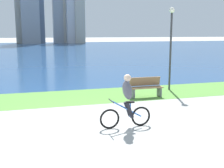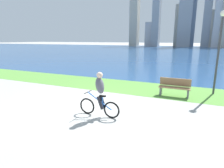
% 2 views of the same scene
% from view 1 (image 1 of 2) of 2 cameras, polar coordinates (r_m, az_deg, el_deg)
% --- Properties ---
extents(ground_plane, '(300.00, 300.00, 0.00)m').
position_cam_1_polar(ground_plane, '(9.75, -7.31, -7.23)').
color(ground_plane, '#9E9E99').
extents(grass_strip_bayside, '(120.00, 3.18, 0.01)m').
position_cam_1_polar(grass_strip_bayside, '(13.15, -9.72, -2.69)').
color(grass_strip_bayside, '#59933D').
rests_on(grass_strip_bayside, ground).
extents(bay_water_surface, '(300.00, 71.88, 0.00)m').
position_cam_1_polar(bay_water_surface, '(50.38, -14.65, 6.60)').
color(bay_water_surface, navy).
rests_on(bay_water_surface, ground).
extents(cyclist_lead, '(1.64, 0.52, 1.66)m').
position_cam_1_polar(cyclist_lead, '(8.82, 2.95, -3.42)').
color(cyclist_lead, black).
rests_on(cyclist_lead, ground).
extents(bench_near_path, '(1.50, 0.47, 0.90)m').
position_cam_1_polar(bench_near_path, '(13.14, 6.72, -0.64)').
color(bench_near_path, olive).
rests_on(bench_near_path, ground).
extents(lamppost_tall, '(0.28, 0.28, 4.12)m').
position_cam_1_polar(lamppost_tall, '(14.82, 11.63, 9.12)').
color(lamppost_tall, '#38383D').
rests_on(lamppost_tall, ground).
extents(city_skyline_far_shore, '(33.92, 6.88, 24.63)m').
position_cam_1_polar(city_skyline_far_shore, '(77.95, -17.33, 14.71)').
color(city_skyline_far_shore, '#ADA899').
rests_on(city_skyline_far_shore, ground).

